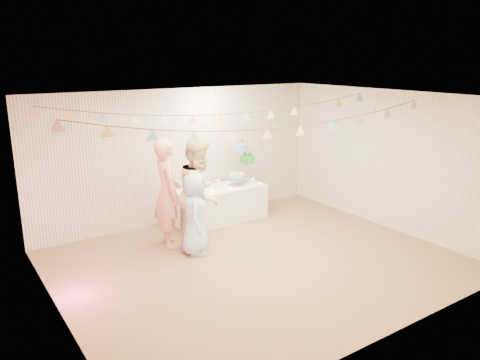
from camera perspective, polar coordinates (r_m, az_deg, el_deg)
floor at (r=7.59m, az=2.16°, el=-9.95°), size 6.00×6.00×0.00m
ceiling at (r=6.91m, az=2.37°, el=10.02°), size 6.00×6.00×0.00m
back_wall at (r=9.22m, az=-6.97°, el=2.97°), size 6.00×6.00×0.00m
front_wall at (r=5.43m, az=18.14°, el=-6.19°), size 6.00×6.00×0.00m
left_wall at (r=5.95m, az=-21.81°, el=-4.67°), size 5.00×5.00×0.00m
right_wall at (r=9.19m, az=17.55°, el=2.35°), size 5.00×5.00×0.00m
table at (r=9.29m, az=-2.40°, el=-2.96°), size 1.82×0.73×0.68m
cake_stand at (r=9.40m, az=0.24°, el=2.53°), size 0.76×0.45×0.85m
cake_bottom at (r=9.35m, az=-0.32°, el=0.33°), size 0.31×0.31×0.15m
cake_middle at (r=9.59m, az=0.83°, el=2.36°), size 0.27×0.27×0.22m
cake_top_tier at (r=9.30m, az=0.04°, el=3.67°), size 0.25×0.25×0.19m
platter at (r=8.84m, az=-5.60°, el=-1.12°), size 0.36×0.36×0.02m
posy at (r=9.17m, az=-2.79°, el=0.01°), size 0.14×0.14×0.17m
person_adult_a at (r=7.99m, az=-8.86°, el=-1.59°), size 0.55×0.75×1.89m
person_adult_b at (r=7.88m, az=-4.93°, el=-1.66°), size 1.16×1.15×1.89m
person_child at (r=7.70m, az=-5.47°, el=-4.11°), size 0.72×0.80×1.37m
bunting_back at (r=7.84m, az=-2.47°, el=8.76°), size 5.60×1.10×0.40m
bunting_front at (r=6.78m, az=3.36°, el=7.54°), size 5.60×0.90×0.36m
tealight_0 at (r=8.68m, az=-6.40°, el=-1.87°), size 0.04×0.04×0.03m
tealight_1 at (r=9.17m, az=-4.88°, el=-0.93°), size 0.04×0.04×0.03m
tealight_2 at (r=9.06m, az=-1.16°, el=-1.07°), size 0.04×0.04×0.03m
tealight_3 at (r=9.54m, az=-1.33°, el=-0.24°), size 0.04×0.04×0.03m
tealight_4 at (r=9.48m, az=2.37°, el=-0.34°), size 0.04×0.04×0.03m
tealight_5 at (r=9.79m, az=1.60°, el=0.14°), size 0.04×0.04×0.03m
tealight_6 at (r=8.93m, az=-3.47°, el=-1.33°), size 0.04×0.04×0.03m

